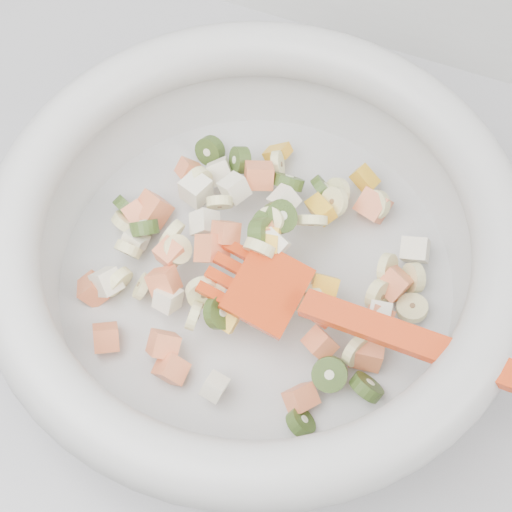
% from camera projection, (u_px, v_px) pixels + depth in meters
% --- Properties ---
extents(counter, '(2.00, 0.60, 0.90)m').
position_uv_depth(counter, '(378.00, 464.00, 1.05)').
color(counter, gray).
rests_on(counter, ground).
extents(mixing_bowl, '(0.46, 0.42, 0.12)m').
position_uv_depth(mixing_bowl, '(256.00, 247.00, 0.62)').
color(mixing_bowl, '#B7B7B5').
rests_on(mixing_bowl, counter).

